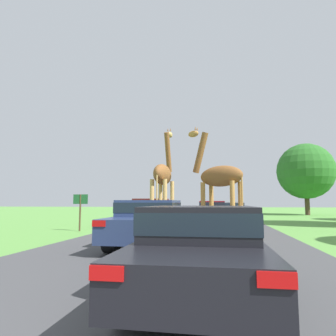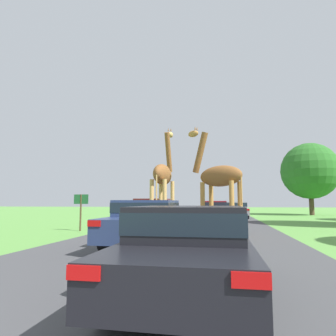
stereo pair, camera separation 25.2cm
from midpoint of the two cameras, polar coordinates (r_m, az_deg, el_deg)
The scene contains 11 objects.
road at distance 29.42m, azimuth 7.76°, elevation -9.01°, with size 7.98×120.00×0.00m.
giraffe_near_road at distance 13.84m, azimuth -0.40°, elevation -1.91°, with size 0.92×2.84×5.09m.
giraffe_companion at distance 12.56m, azimuth 10.11°, elevation -2.15°, with size 2.51×1.94×4.70m.
car_lead_maroon at distance 4.62m, azimuth 5.73°, elevation -14.51°, with size 1.72×4.07×1.26m.
car_queue_right at distance 21.27m, azimuth 9.15°, elevation -8.00°, with size 1.87×4.14×1.39m.
car_queue_left at distance 25.80m, azimuth 13.22°, elevation -7.66°, with size 1.75×4.06×1.33m.
car_far_ahead at distance 30.62m, azimuth 12.48°, elevation -7.48°, with size 1.91×4.50×1.32m.
car_verge_right at distance 9.24m, azimuth -3.18°, elevation -10.06°, with size 1.83×4.37×1.37m.
car_rear_follower at distance 17.33m, azimuth -2.58°, elevation -8.21°, with size 1.98×4.02×1.51m.
tree_right_cluster at distance 34.07m, azimuth 25.59°, elevation -0.52°, with size 5.75×5.75×7.38m.
sign_post at distance 14.49m, azimuth -15.78°, elevation -6.87°, with size 0.70×0.08×1.67m.
Camera 2 is at (1.45, 0.66, 1.32)m, focal length 32.00 mm.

